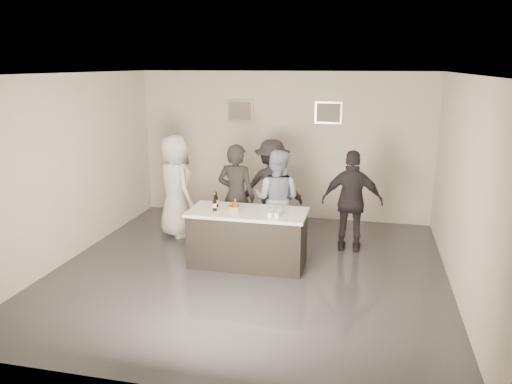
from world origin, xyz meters
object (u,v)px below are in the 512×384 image
at_px(beer_bottle_a, 216,199).
at_px(person_guest_left, 175,186).
at_px(bar_counter, 248,238).
at_px(person_main_blue, 277,199).
at_px(person_main_black, 236,197).
at_px(beer_bottle_b, 214,203).
at_px(person_guest_right, 352,201).
at_px(cake, 234,209).
at_px(person_guest_back, 272,187).

relative_size(beer_bottle_a, person_guest_left, 0.14).
bearing_deg(bar_counter, person_main_blue, 72.61).
xyz_separation_m(person_main_black, person_main_blue, (0.67, 0.21, -0.06)).
xyz_separation_m(beer_bottle_a, person_main_black, (0.17, 0.61, -0.11)).
bearing_deg(person_guest_left, person_main_black, -154.69).
relative_size(beer_bottle_a, beer_bottle_b, 1.00).
bearing_deg(person_guest_left, beer_bottle_b, 175.57).
xyz_separation_m(person_main_black, person_guest_right, (1.95, 0.30, -0.04)).
bearing_deg(cake, person_guest_right, 31.33).
bearing_deg(cake, person_guest_back, 81.61).
xyz_separation_m(person_guest_right, person_guest_back, (-1.52, 0.67, 0.02)).
relative_size(cake, person_guest_back, 0.11).
relative_size(beer_bottle_b, person_guest_left, 0.14).
bearing_deg(person_main_blue, beer_bottle_a, 52.50).
height_order(person_guest_right, person_guest_back, person_guest_back).
relative_size(beer_bottle_a, person_guest_right, 0.15).
distance_m(beer_bottle_a, person_main_blue, 1.18).
bearing_deg(person_main_black, person_guest_left, -10.14).
xyz_separation_m(cake, person_guest_back, (0.26, 1.75, -0.05)).
height_order(person_main_black, person_guest_right, person_main_black).
height_order(person_guest_left, person_guest_back, person_guest_left).
bearing_deg(person_guest_right, person_main_black, 8.31).
distance_m(person_main_blue, person_guest_left, 1.95).
distance_m(person_main_black, person_guest_right, 1.97).
height_order(beer_bottle_a, person_main_blue, person_main_blue).
height_order(bar_counter, person_guest_back, person_guest_back).
bearing_deg(person_main_black, beer_bottle_b, 87.65).
bearing_deg(cake, bar_counter, 17.28).
relative_size(cake, person_main_blue, 0.11).
xyz_separation_m(beer_bottle_a, beer_bottle_b, (0.04, -0.21, 0.00)).
height_order(person_main_blue, person_guest_right, person_guest_right).
bearing_deg(beer_bottle_a, person_main_blue, 44.43).
relative_size(bar_counter, beer_bottle_b, 7.15).
distance_m(bar_counter, person_main_black, 0.94).
bearing_deg(person_guest_back, person_main_blue, 106.84).
distance_m(beer_bottle_a, person_guest_right, 2.31).
bearing_deg(person_guest_right, person_guest_back, -24.21).
bearing_deg(person_guest_left, person_guest_right, -139.28).
height_order(person_main_blue, person_guest_left, person_guest_left).
relative_size(person_guest_left, person_guest_right, 1.08).
bearing_deg(beer_bottle_a, person_guest_left, 137.98).
xyz_separation_m(beer_bottle_b, person_main_blue, (0.80, 1.03, -0.17)).
height_order(person_guest_left, person_guest_right, person_guest_left).
height_order(person_main_black, person_guest_left, person_guest_left).
height_order(bar_counter, person_guest_right, person_guest_right).
bearing_deg(person_guest_left, person_main_blue, -142.90).
xyz_separation_m(beer_bottle_b, person_guest_left, (-1.14, 1.21, -0.08)).
xyz_separation_m(beer_bottle_a, person_guest_right, (2.12, 0.91, -0.15)).
distance_m(beer_bottle_a, beer_bottle_b, 0.22).
relative_size(person_guest_right, person_guest_back, 0.98).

